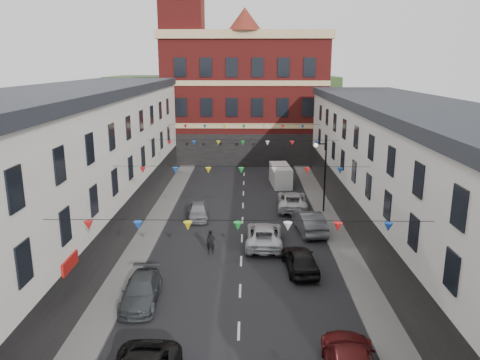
# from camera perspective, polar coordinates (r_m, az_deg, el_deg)

# --- Properties ---
(ground) EXTENTS (160.00, 160.00, 0.00)m
(ground) POSITION_cam_1_polar(r_m,az_deg,el_deg) (26.67, 0.01, -13.36)
(ground) COLOR black
(ground) RESTS_ON ground
(pavement_left) EXTENTS (1.80, 64.00, 0.15)m
(pavement_left) POSITION_cam_1_polar(r_m,az_deg,el_deg) (29.34, -13.78, -10.96)
(pavement_left) COLOR #605E5B
(pavement_left) RESTS_ON ground
(pavement_right) EXTENTS (1.80, 64.00, 0.15)m
(pavement_right) POSITION_cam_1_polar(r_m,az_deg,el_deg) (29.16, 14.03, -11.14)
(pavement_right) COLOR #605E5B
(pavement_right) RESTS_ON ground
(terrace_left) EXTENTS (8.40, 56.00, 10.70)m
(terrace_left) POSITION_cam_1_polar(r_m,az_deg,el_deg) (28.36, -24.50, -1.38)
(terrace_left) COLOR silver
(terrace_left) RESTS_ON ground
(terrace_right) EXTENTS (8.40, 56.00, 9.70)m
(terrace_right) POSITION_cam_1_polar(r_m,az_deg,el_deg) (28.17, 24.79, -2.57)
(terrace_right) COLOR silver
(terrace_right) RESTS_ON ground
(civic_building) EXTENTS (20.60, 13.30, 18.50)m
(civic_building) POSITION_cam_1_polar(r_m,az_deg,el_deg) (61.75, 0.59, 10.22)
(civic_building) COLOR maroon
(civic_building) RESTS_ON ground
(clock_tower) EXTENTS (5.60, 5.60, 30.00)m
(clock_tower) POSITION_cam_1_polar(r_m,az_deg,el_deg) (59.25, -7.00, 16.54)
(clock_tower) COLOR maroon
(clock_tower) RESTS_ON ground
(distant_hill) EXTENTS (40.00, 14.00, 10.00)m
(distant_hill) POSITION_cam_1_polar(r_m,az_deg,el_deg) (86.08, -2.01, 9.22)
(distant_hill) COLOR #2A4821
(distant_hill) RESTS_ON ground
(street_lamp) EXTENTS (1.10, 0.36, 6.00)m
(street_lamp) POSITION_cam_1_polar(r_m,az_deg,el_deg) (39.08, 10.00, 1.47)
(street_lamp) COLOR black
(street_lamp) RESTS_ON ground
(car_left_d) EXTENTS (2.06, 4.59, 1.31)m
(car_left_d) POSITION_cam_1_polar(r_m,az_deg,el_deg) (25.78, -11.94, -13.09)
(car_left_d) COLOR #3E4245
(car_left_d) RESTS_ON ground
(car_left_e) EXTENTS (1.91, 3.98, 1.31)m
(car_left_e) POSITION_cam_1_polar(r_m,az_deg,el_deg) (38.09, -5.12, -3.76)
(car_left_e) COLOR gray
(car_left_e) RESTS_ON ground
(car_right_d) EXTENTS (2.15, 4.51, 1.49)m
(car_right_d) POSITION_cam_1_polar(r_m,az_deg,el_deg) (28.92, 7.35, -9.58)
(car_right_d) COLOR black
(car_right_d) RESTS_ON ground
(car_right_e) EXTENTS (2.25, 5.03, 1.60)m
(car_right_e) POSITION_cam_1_polar(r_m,az_deg,el_deg) (35.33, 8.44, -5.06)
(car_right_e) COLOR #54575C
(car_right_e) RESTS_ON ground
(car_right_f) EXTENTS (2.78, 5.48, 1.49)m
(car_right_f) POSITION_cam_1_polar(r_m,az_deg,el_deg) (40.68, 6.37, -2.50)
(car_right_f) COLOR silver
(car_right_f) RESTS_ON ground
(moving_car) EXTENTS (2.65, 5.40, 1.48)m
(moving_car) POSITION_cam_1_polar(r_m,az_deg,el_deg) (32.60, 2.95, -6.70)
(moving_car) COLOR silver
(moving_car) RESTS_ON ground
(white_van) EXTENTS (2.16, 4.79, 2.06)m
(white_van) POSITION_cam_1_polar(r_m,az_deg,el_deg) (48.41, 4.96, 0.58)
(white_van) COLOR silver
(white_van) RESTS_ON ground
(pedestrian) EXTENTS (0.64, 0.47, 1.62)m
(pedestrian) POSITION_cam_1_polar(r_m,az_deg,el_deg) (31.18, -3.58, -7.55)
(pedestrian) COLOR black
(pedestrian) RESTS_ON ground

